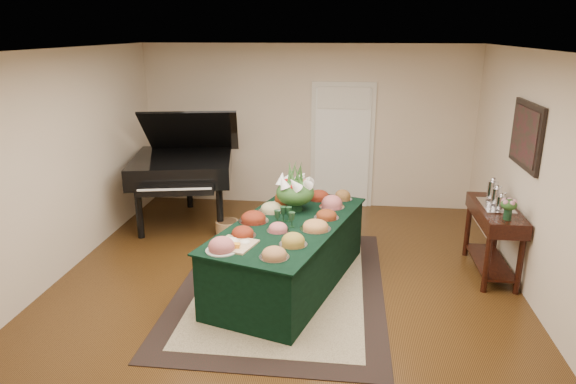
# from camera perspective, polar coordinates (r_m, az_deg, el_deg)

# --- Properties ---
(ground) EXTENTS (6.00, 6.00, 0.00)m
(ground) POSITION_cam_1_polar(r_m,az_deg,el_deg) (6.26, -0.33, -10.03)
(ground) COLOR black
(ground) RESTS_ON ground
(area_rug) EXTENTS (2.37, 3.32, 0.01)m
(area_rug) POSITION_cam_1_polar(r_m,az_deg,el_deg) (6.18, -0.70, -10.36)
(area_rug) COLOR black
(area_rug) RESTS_ON ground
(kitchen_doorway) EXTENTS (1.05, 0.07, 2.10)m
(kitchen_doorway) POSITION_cam_1_polar(r_m,az_deg,el_deg) (8.68, 6.03, 4.98)
(kitchen_doorway) COLOR silver
(kitchen_doorway) RESTS_ON ground
(buffet_table) EXTENTS (1.80, 2.64, 0.79)m
(buffet_table) POSITION_cam_1_polar(r_m,az_deg,el_deg) (6.06, 0.11, -6.85)
(buffet_table) COLOR black
(buffet_table) RESTS_ON ground
(food_platters) EXTENTS (1.47, 2.24, 0.15)m
(food_platters) POSITION_cam_1_polar(r_m,az_deg,el_deg) (5.98, 0.21, -2.66)
(food_platters) COLOR silver
(food_platters) RESTS_ON buffet_table
(cutting_board) EXTENTS (0.48, 0.48, 0.10)m
(cutting_board) POSITION_cam_1_polar(r_m,az_deg,el_deg) (5.33, -5.82, -5.54)
(cutting_board) COLOR tan
(cutting_board) RESTS_ON buffet_table
(green_goblets) EXTENTS (0.25, 0.25, 0.18)m
(green_goblets) POSITION_cam_1_polar(r_m,az_deg,el_deg) (5.85, -0.31, -2.69)
(green_goblets) COLOR black
(green_goblets) RESTS_ON buffet_table
(floral_centerpiece) EXTENTS (0.49, 0.49, 0.49)m
(floral_centerpiece) POSITION_cam_1_polar(r_m,az_deg,el_deg) (6.22, 0.81, 0.46)
(floral_centerpiece) COLOR black
(floral_centerpiece) RESTS_ON buffet_table
(grand_piano) EXTENTS (1.80, 2.01, 1.81)m
(grand_piano) POSITION_cam_1_polar(r_m,az_deg,el_deg) (8.03, -11.58, 2.87)
(grand_piano) COLOR black
(grand_piano) RESTS_ON ground
(wicker_basket) EXTENTS (0.34, 0.34, 0.21)m
(wicker_basket) POSITION_cam_1_polar(r_m,az_deg,el_deg) (7.65, -6.77, -3.99)
(wicker_basket) COLOR olive
(wicker_basket) RESTS_ON ground
(mahogany_sideboard) EXTENTS (0.45, 1.21, 0.87)m
(mahogany_sideboard) POSITION_cam_1_polar(r_m,az_deg,el_deg) (6.71, 21.98, -3.17)
(mahogany_sideboard) COLOR black
(mahogany_sideboard) RESTS_ON ground
(tea_service) EXTENTS (0.34, 0.58, 0.30)m
(tea_service) POSITION_cam_1_polar(r_m,az_deg,el_deg) (6.69, 22.12, -0.41)
(tea_service) COLOR silver
(tea_service) RESTS_ON mahogany_sideboard
(pink_bouquet) EXTENTS (0.20, 0.20, 0.25)m
(pink_bouquet) POSITION_cam_1_polar(r_m,az_deg,el_deg) (6.21, 23.32, -1.38)
(pink_bouquet) COLOR black
(pink_bouquet) RESTS_ON mahogany_sideboard
(wall_painting) EXTENTS (0.05, 0.95, 0.75)m
(wall_painting) POSITION_cam_1_polar(r_m,az_deg,el_deg) (6.50, 24.95, 5.74)
(wall_painting) COLOR black
(wall_painting) RESTS_ON ground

